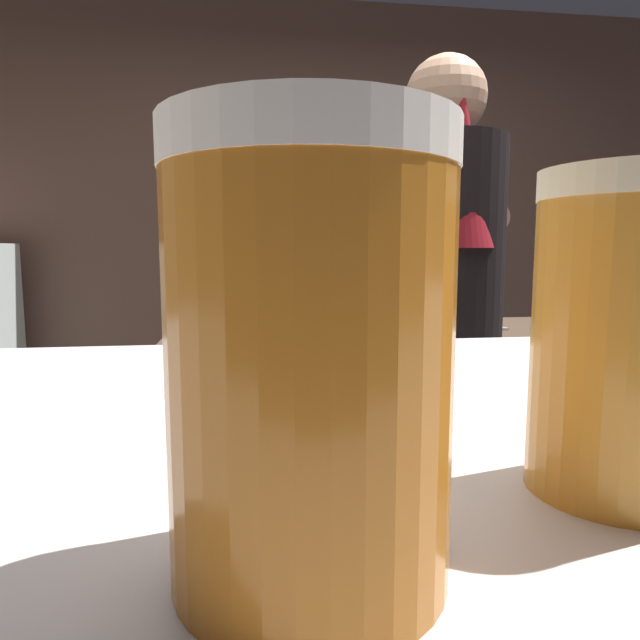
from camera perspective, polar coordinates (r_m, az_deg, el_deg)
name	(u,v)px	position (r m, az deg, el deg)	size (l,w,h in m)	color
wall_back	(311,226)	(3.61, -0.92, 9.67)	(5.20, 0.10, 2.70)	brown
prep_counter	(453,446)	(2.23, 13.48, -12.43)	(2.10, 0.60, 0.90)	#483728
back_shelf	(359,346)	(3.42, 4.00, -2.73)	(0.80, 0.36, 1.21)	#3C3141
bartender	(440,322)	(1.61, 12.26, -0.17)	(0.45, 0.53, 1.71)	#243631
knife_block	(581,298)	(2.38, 25.20, 2.07)	(0.10, 0.08, 0.27)	#925D3E
mixing_bowl	(276,324)	(2.01, -4.59, -0.44)	(0.16, 0.16, 0.05)	slate
chefs_knife	(475,329)	(2.09, 15.63, -0.88)	(0.24, 0.03, 0.01)	silver
pint_glass_near	(624,335)	(0.26, 28.71, -1.36)	(0.07, 0.07, 0.13)	#C7892F
pint_glass_far	(310,359)	(0.17, -1.06, -4.01)	(0.08, 0.08, 0.13)	#B7671C
bottle_soy	(375,231)	(3.39, 5.66, 9.11)	(0.07, 0.07, 0.25)	#2C5D99
bottle_vinegar	(362,235)	(3.29, 4.32, 8.65)	(0.05, 0.05, 0.17)	#325C96
bottle_olive_oil	(399,234)	(3.45, 8.14, 8.71)	(0.06, 0.06, 0.20)	black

